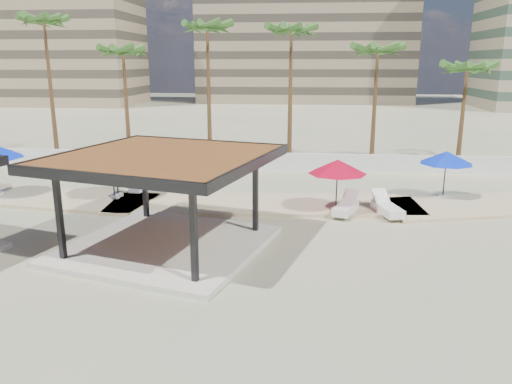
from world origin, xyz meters
TOP-DOWN VIEW (x-y plane):
  - ground at (0.00, 0.00)m, footprint 200.00×200.00m
  - promenade at (2.00, 7.67)m, footprint 44.45×7.97m
  - boundary_wall at (0.00, 16.00)m, footprint 56.00×0.30m
  - building_west at (-42.00, 68.00)m, footprint 34.00×16.00m
  - building_mid at (4.00, 78.00)m, footprint 38.00×16.00m
  - pavilion_central at (-1.43, 0.63)m, footprint 9.45×9.45m
  - umbrella_b at (-6.05, 7.66)m, footprint 4.30×4.30m
  - umbrella_c at (5.66, 5.98)m, footprint 2.90×2.90m
  - umbrella_d at (11.62, 9.12)m, footprint 3.15×3.15m
  - umbrella_f at (-6.08, 7.19)m, footprint 3.84×3.84m
  - lounger_a at (-5.30, 9.25)m, footprint 0.79×2.05m
  - lounger_b at (6.13, 5.85)m, footprint 1.50×2.44m
  - lounger_c at (8.11, 5.85)m, footprint 1.38×2.55m
  - palm_b at (-15.00, 18.70)m, footprint 3.00×3.00m
  - palm_c at (-9.00, 18.10)m, footprint 3.00×3.00m
  - palm_d at (-3.00, 18.90)m, footprint 3.00×3.00m
  - palm_e at (3.00, 18.40)m, footprint 3.00×3.00m
  - palm_f at (9.00, 18.60)m, footprint 3.00×3.00m
  - palm_g at (15.00, 18.20)m, footprint 3.00×3.00m

SIDE VIEW (x-z plane):
  - ground at x=0.00m, z-range 0.00..0.00m
  - promenade at x=2.00m, z-range -0.06..0.18m
  - lounger_a at x=-5.30m, z-range -0.02..0.74m
  - lounger_b at x=6.13m, z-range -0.05..0.83m
  - lounger_c at x=8.11m, z-range -0.06..0.86m
  - boundary_wall at x=0.00m, z-range 0.00..1.20m
  - pavilion_central at x=-1.43m, z-range 0.38..4.26m
  - umbrella_d at x=11.62m, z-range 1.08..3.59m
  - umbrella_c at x=5.66m, z-range 1.10..3.66m
  - umbrella_f at x=-6.08m, z-range 1.20..4.04m
  - umbrella_b at x=-6.05m, z-range 1.23..4.15m
  - palm_g at x=15.00m, z-range 2.78..10.50m
  - palm_c at x=-9.00m, z-range 3.29..12.15m
  - palm_f at x=9.00m, z-range 3.31..12.22m
  - palm_e at x=3.00m, z-range 3.90..14.15m
  - palm_d at x=-3.00m, z-range 4.01..14.51m
  - palm_b at x=-15.00m, z-range 4.24..15.28m
  - building_mid at x=4.00m, z-range -0.93..29.47m
  - building_west at x=-42.00m, z-range -0.93..31.47m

